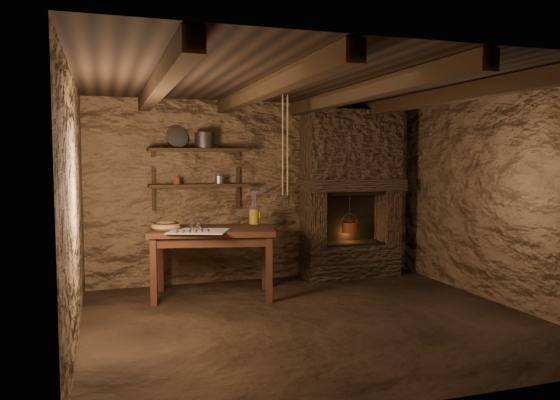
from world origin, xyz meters
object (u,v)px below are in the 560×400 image
object	(u,v)px
wooden_bowl	(166,226)
iron_stockpot	(204,141)
stoneware_jug	(254,210)
work_table	(213,260)
red_pot	(349,227)

from	to	relation	value
wooden_bowl	iron_stockpot	size ratio (longest dim) A/B	1.38
stoneware_jug	wooden_bowl	size ratio (longest dim) A/B	1.25
work_table	stoneware_jug	world-z (taller)	stoneware_jug
wooden_bowl	red_pot	bearing A→B (deg)	9.90
iron_stockpot	red_pot	size ratio (longest dim) A/B	0.46
wooden_bowl	iron_stockpot	bearing A→B (deg)	45.26
wooden_bowl	red_pot	size ratio (longest dim) A/B	0.63
iron_stockpot	red_pot	bearing A→B (deg)	-3.47
work_table	red_pot	size ratio (longest dim) A/B	2.92
work_table	iron_stockpot	bearing A→B (deg)	100.22
work_table	red_pot	bearing A→B (deg)	25.53
wooden_bowl	red_pot	world-z (taller)	red_pot
iron_stockpot	red_pot	xyz separation A→B (m)	(1.98, -0.12, -1.16)
stoneware_jug	red_pot	bearing A→B (deg)	25.66
iron_stockpot	red_pot	world-z (taller)	iron_stockpot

